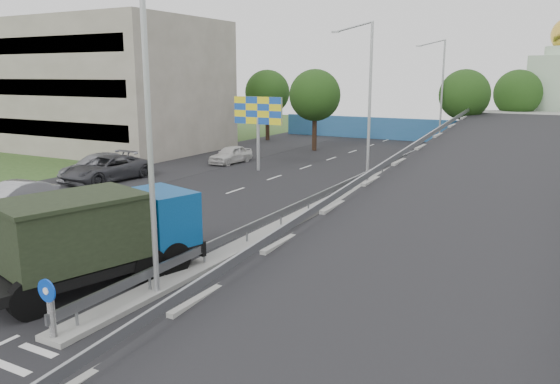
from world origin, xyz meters
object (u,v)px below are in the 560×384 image
Objects in this scene: parked_car_e at (231,155)px; sign_bollard at (50,308)px; lamp_post_near at (144,118)px; parked_car_b at (13,198)px; dump_truck at (99,234)px; lamp_post_mid at (367,96)px; lamp_post_far at (440,88)px; parked_car_d at (97,166)px; billboard at (258,115)px; parked_car_c at (107,169)px.

sign_bollard is at bearing -61.09° from parked_car_e.
lamp_post_near is at bearing 88.36° from sign_bollard.
dump_truck is at bearing -26.30° from parked_car_b.
lamp_post_mid is (0.11, 23.83, 4.77)m from sign_bollard.
parked_car_d is (-17.34, -26.03, -4.96)m from lamp_post_far.
sign_bollard is 0.17× the size of lamp_post_mid.
billboard is (-9.11, -18.00, -1.62)m from lamp_post_far.
billboard is at bearing 47.31° from parked_car_d.
lamp_post_near is at bearing -90.00° from lamp_post_mid.
parked_car_e is at bearing 118.28° from lamp_post_near.
billboard reaches higher than sign_bollard.
sign_bollard is 24.77m from parked_car_d.
parked_car_d is at bearing -135.72° from billboard.
sign_bollard is 23.54m from parked_car_c.
sign_bollard is at bearing -44.37° from dump_truck.
sign_bollard is 0.27× the size of parked_car_c.
lamp_post_far reaches higher than parked_car_e.
lamp_post_far reaches higher than billboard.
parked_car_d is (-8.23, -8.03, -3.34)m from billboard.
dump_truck is 19.37m from parked_car_c.
dump_truck is 20.63m from parked_car_d.
sign_bollard is 27.53m from billboard.
parked_car_d is (-15.09, 14.03, -0.94)m from dump_truck.
parked_car_d is (-1.33, 0.44, -0.01)m from parked_car_c.
parked_car_e is (3.17, 10.34, -0.13)m from parked_car_c.
parked_car_b is at bearing -88.88° from parked_car_e.
lamp_post_near reaches higher than parked_car_d.
lamp_post_near is 1.00× the size of lamp_post_mid.
billboard is 5.43m from parked_car_e.
billboard is 18.02m from parked_car_b.
parked_car_d is 10.88m from parked_car_e.
parked_car_e is (-10.60, 23.93, -1.06)m from dump_truck.
parked_car_d is (-17.34, -6.03, -4.96)m from lamp_post_mid.
lamp_post_mid is 14.35m from parked_car_e.
parked_car_c is 10.82m from parked_car_e.
lamp_post_near reaches higher than parked_car_b.
lamp_post_near is 4.61m from dump_truck.
lamp_post_far is 1.83× the size of billboard.
parked_car_e is (4.49, 9.90, -0.12)m from parked_car_d.
billboard is at bearing 56.20° from parked_car_c.
lamp_post_mid is at bearing -12.58° from parked_car_e.
lamp_post_near is at bearing -90.00° from lamp_post_far.
billboard is (-9.00, 25.83, 3.15)m from sign_bollard.
lamp_post_near is 20.00m from lamp_post_mid.
parked_car_b is at bearing -65.92° from parked_car_d.
parked_car_c is (-15.91, 17.36, -0.18)m from sign_bollard.
dump_truck is (-2.14, 3.77, 0.75)m from sign_bollard.
parked_car_e is at bearing 68.63° from parked_car_d.
lamp_post_mid is 1.00× the size of lamp_post_far.
sign_bollard is 16.33m from parked_car_b.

